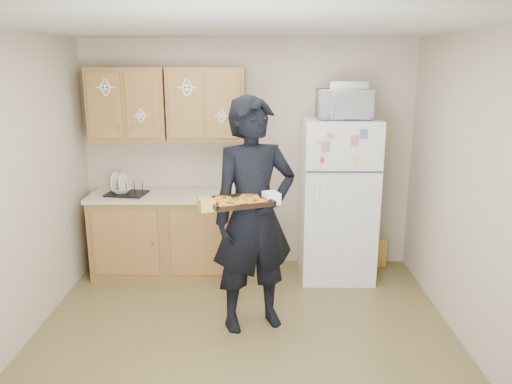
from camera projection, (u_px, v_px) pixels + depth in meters
floor at (244, 345)px, 4.09m from camera, size 3.60×3.60×0.00m
ceiling at (242, 25)px, 3.47m from camera, size 3.60×3.60×0.00m
wall_back at (248, 155)px, 5.52m from camera, size 3.60×0.04×2.50m
wall_front at (228, 313)px, 2.04m from camera, size 3.60×0.04×2.50m
wall_left at (7, 197)px, 3.80m from camera, size 0.04×3.60×2.50m
wall_right at (480, 198)px, 3.77m from camera, size 0.04×3.60×2.50m
refrigerator at (337, 199)px, 5.26m from camera, size 0.75×0.70×1.70m
base_cabinet at (170, 235)px, 5.43m from camera, size 1.60×0.60×0.86m
countertop at (168, 195)px, 5.31m from camera, size 1.64×0.64×0.04m
upper_cab_left at (128, 104)px, 5.21m from camera, size 0.80×0.33×0.75m
upper_cab_right at (206, 104)px, 5.20m from camera, size 0.80×0.33×0.75m
cereal_box at (377, 252)px, 5.66m from camera, size 0.20×0.07×0.32m
person at (254, 216)px, 4.18m from camera, size 0.85×0.71×2.00m
baking_tray at (240, 202)px, 3.86m from camera, size 0.57×0.49×0.04m
pizza_front_left at (229, 204)px, 3.74m from camera, size 0.16×0.16×0.02m
pizza_front_right at (257, 201)px, 3.82m from camera, size 0.16×0.16×0.02m
pizza_back_left at (223, 199)px, 3.89m from camera, size 0.16×0.16×0.02m
pizza_back_right at (249, 196)px, 3.96m from camera, size 0.16×0.16×0.02m
pizza_center at (240, 200)px, 3.85m from camera, size 0.16×0.16×0.02m
microwave at (344, 104)px, 4.96m from camera, size 0.54×0.38×0.29m
foil_pan at (348, 85)px, 4.94m from camera, size 0.39×0.28×0.08m
dish_rack at (126, 187)px, 5.23m from camera, size 0.44×0.36×0.16m
bowl at (121, 190)px, 5.24m from camera, size 0.28×0.28×0.05m
soap_bottle at (233, 187)px, 5.20m from camera, size 0.09×0.09×0.18m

